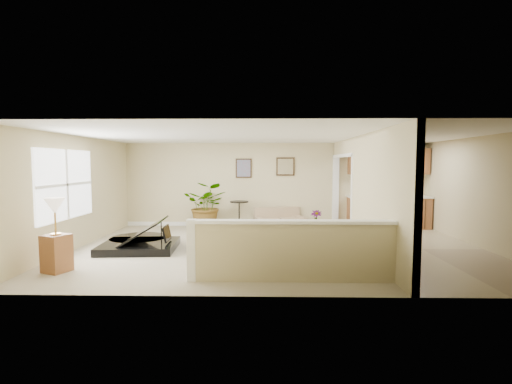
{
  "coord_description": "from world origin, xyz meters",
  "views": [
    {
      "loc": [
        -0.34,
        -8.13,
        1.88
      ],
      "look_at": [
        -0.52,
        0.4,
        1.23
      ],
      "focal_mm": 26.0,
      "sensor_mm": 36.0,
      "label": 1
    }
  ],
  "objects_px": {
    "accent_table": "(239,211)",
    "small_plant": "(316,222)",
    "piano_bench": "(201,236)",
    "palm_plant": "(207,206)",
    "piano": "(139,220)",
    "loveseat": "(280,218)",
    "lamp_stand": "(56,241)"
  },
  "relations": [
    {
      "from": "accent_table",
      "to": "small_plant",
      "type": "xyz_separation_m",
      "value": [
        2.19,
        -0.46,
        -0.26
      ]
    },
    {
      "from": "piano_bench",
      "to": "palm_plant",
      "type": "height_order",
      "value": "palm_plant"
    },
    {
      "from": "piano",
      "to": "small_plant",
      "type": "distance_m",
      "value": 4.79
    },
    {
      "from": "piano_bench",
      "to": "small_plant",
      "type": "xyz_separation_m",
      "value": [
        2.85,
        2.27,
        -0.04
      ]
    },
    {
      "from": "loveseat",
      "to": "palm_plant",
      "type": "distance_m",
      "value": 2.15
    },
    {
      "from": "piano",
      "to": "small_plant",
      "type": "xyz_separation_m",
      "value": [
        4.23,
        2.23,
        -0.38
      ]
    },
    {
      "from": "loveseat",
      "to": "lamp_stand",
      "type": "bearing_deg",
      "value": -148.45
    },
    {
      "from": "accent_table",
      "to": "lamp_stand",
      "type": "relative_size",
      "value": 0.61
    },
    {
      "from": "palm_plant",
      "to": "lamp_stand",
      "type": "relative_size",
      "value": 1.06
    },
    {
      "from": "piano_bench",
      "to": "small_plant",
      "type": "relative_size",
      "value": 1.48
    },
    {
      "from": "small_plant",
      "to": "lamp_stand",
      "type": "height_order",
      "value": "lamp_stand"
    },
    {
      "from": "accent_table",
      "to": "lamp_stand",
      "type": "distance_m",
      "value": 5.35
    },
    {
      "from": "piano_bench",
      "to": "accent_table",
      "type": "xyz_separation_m",
      "value": [
        0.66,
        2.73,
        0.22
      ]
    },
    {
      "from": "lamp_stand",
      "to": "accent_table",
      "type": "bearing_deg",
      "value": 57.31
    },
    {
      "from": "loveseat",
      "to": "palm_plant",
      "type": "bearing_deg",
      "value": 165.1
    },
    {
      "from": "palm_plant",
      "to": "lamp_stand",
      "type": "xyz_separation_m",
      "value": [
        -1.96,
        -4.38,
        -0.12
      ]
    },
    {
      "from": "accent_table",
      "to": "lamp_stand",
      "type": "bearing_deg",
      "value": -122.69
    },
    {
      "from": "piano",
      "to": "accent_table",
      "type": "distance_m",
      "value": 3.38
    },
    {
      "from": "piano_bench",
      "to": "accent_table",
      "type": "height_order",
      "value": "accent_table"
    },
    {
      "from": "piano_bench",
      "to": "accent_table",
      "type": "bearing_deg",
      "value": 76.38
    },
    {
      "from": "piano",
      "to": "piano_bench",
      "type": "height_order",
      "value": "piano"
    },
    {
      "from": "loveseat",
      "to": "accent_table",
      "type": "bearing_deg",
      "value": 159.83
    },
    {
      "from": "piano_bench",
      "to": "accent_table",
      "type": "relative_size",
      "value": 1.09
    },
    {
      "from": "lamp_stand",
      "to": "piano_bench",
      "type": "bearing_deg",
      "value": 38.54
    },
    {
      "from": "small_plant",
      "to": "lamp_stand",
      "type": "relative_size",
      "value": 0.45
    },
    {
      "from": "piano",
      "to": "accent_table",
      "type": "height_order",
      "value": "piano"
    },
    {
      "from": "accent_table",
      "to": "lamp_stand",
      "type": "xyz_separation_m",
      "value": [
        -2.89,
        -4.5,
        0.04
      ]
    },
    {
      "from": "piano",
      "to": "accent_table",
      "type": "relative_size",
      "value": 2.54
    },
    {
      "from": "piano_bench",
      "to": "small_plant",
      "type": "bearing_deg",
      "value": 38.59
    },
    {
      "from": "piano_bench",
      "to": "lamp_stand",
      "type": "xyz_separation_m",
      "value": [
        -2.23,
        -1.78,
        0.26
      ]
    },
    {
      "from": "lamp_stand",
      "to": "palm_plant",
      "type": "bearing_deg",
      "value": 65.85
    },
    {
      "from": "palm_plant",
      "to": "piano_bench",
      "type": "bearing_deg",
      "value": -84.21
    }
  ]
}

